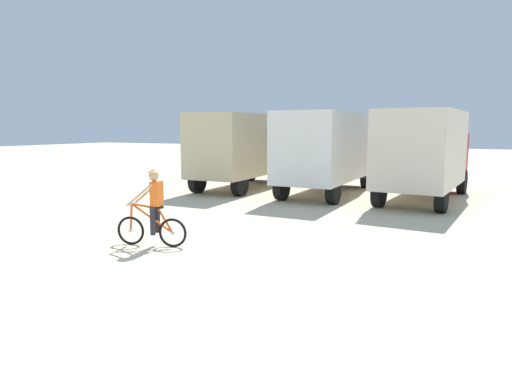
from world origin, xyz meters
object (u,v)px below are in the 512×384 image
box_truck_tan_camper (243,147)px  box_truck_white_box (327,149)px  cyclist_orange_shirt (153,210)px  box_truck_cream_rv (425,151)px

box_truck_tan_camper → box_truck_white_box: same height
box_truck_white_box → cyclist_orange_shirt: box_truck_white_box is taller
box_truck_tan_camper → cyclist_orange_shirt: size_ratio=3.72×
box_truck_cream_rv → cyclist_orange_shirt: 11.00m
cyclist_orange_shirt → box_truck_tan_camper: bearing=105.6°
box_truck_white_box → box_truck_cream_rv: size_ratio=0.98×
cyclist_orange_shirt → box_truck_white_box: bearing=83.0°
box_truck_tan_camper → box_truck_cream_rv: (7.81, -0.35, 0.00)m
box_truck_cream_rv → cyclist_orange_shirt: (-5.00, -9.74, -1.03)m
box_truck_white_box → cyclist_orange_shirt: (-1.20, -9.81, -1.03)m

